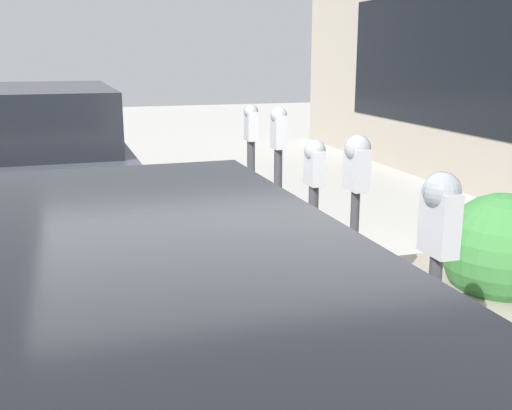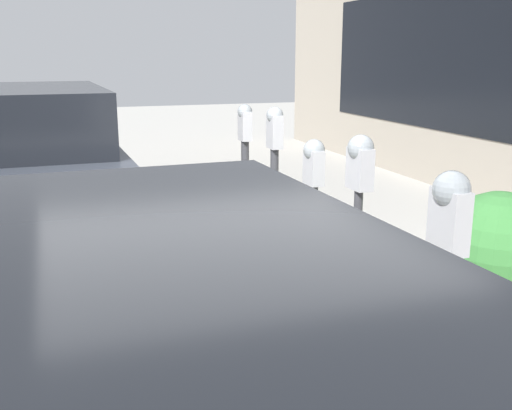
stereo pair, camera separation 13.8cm
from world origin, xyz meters
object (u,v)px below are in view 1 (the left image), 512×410
(parked_car_middle, at_px, (33,164))
(parking_meter_farthest, at_px, (251,163))
(parking_meter_second, at_px, (355,201))
(planter_box, at_px, (497,291))
(parking_meter_middle, at_px, (313,204))
(parking_meter_nearest, at_px, (437,256))
(parking_meter_fourth, at_px, (278,172))

(parked_car_middle, bearing_deg, parking_meter_farthest, -122.60)
(parking_meter_second, distance_m, planter_box, 1.35)
(parking_meter_second, distance_m, parked_car_middle, 3.95)
(parking_meter_middle, bearing_deg, parking_meter_nearest, 177.41)
(parking_meter_middle, bearing_deg, parking_meter_second, 176.90)
(parking_meter_middle, height_order, parked_car_middle, parked_car_middle)
(parking_meter_fourth, height_order, parked_car_middle, parked_car_middle)
(parking_meter_middle, height_order, parking_meter_farthest, parking_meter_farthest)
(parking_meter_fourth, bearing_deg, planter_box, -141.42)
(parking_meter_farthest, xyz_separation_m, planter_box, (-2.12, -1.09, -0.57))
(parked_car_middle, bearing_deg, parking_meter_nearest, -157.43)
(parking_meter_nearest, distance_m, planter_box, 1.67)
(parking_meter_fourth, distance_m, parking_meter_farthest, 0.76)
(parking_meter_second, height_order, parked_car_middle, parked_car_middle)
(parking_meter_middle, bearing_deg, parked_car_middle, 35.64)
(parking_meter_fourth, xyz_separation_m, parking_meter_farthest, (0.76, 0.00, -0.06))
(parking_meter_farthest, bearing_deg, parked_car_middle, 58.52)
(parking_meter_nearest, relative_size, parking_meter_second, 0.97)
(parking_meter_middle, distance_m, parked_car_middle, 3.36)
(parking_meter_second, xyz_separation_m, parking_meter_fourth, (1.48, -0.05, -0.11))
(parking_meter_fourth, bearing_deg, parking_meter_second, 178.16)
(parking_meter_fourth, bearing_deg, parking_meter_middle, 179.31)
(parking_meter_second, xyz_separation_m, parked_car_middle, (3.44, 1.92, -0.28))
(parking_meter_middle, bearing_deg, parking_meter_farthest, -0.24)
(parking_meter_second, bearing_deg, parking_meter_middle, -3.10)
(parking_meter_fourth, distance_m, parked_car_middle, 2.78)
(planter_box, xyz_separation_m, parked_car_middle, (3.32, 3.05, 0.45))
(parking_meter_fourth, height_order, parking_meter_farthest, parking_meter_fourth)
(parking_meter_second, relative_size, parking_meter_fourth, 0.98)
(parking_meter_middle, height_order, parking_meter_fourth, parking_meter_fourth)
(parking_meter_nearest, bearing_deg, parked_car_middle, 23.70)
(parking_meter_farthest, bearing_deg, parking_meter_nearest, 178.57)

